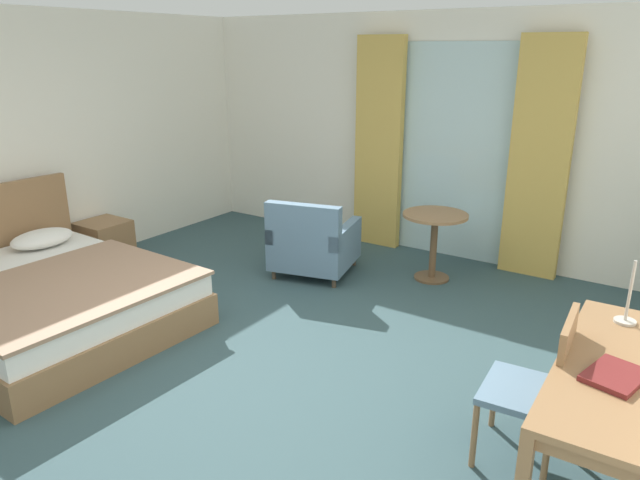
% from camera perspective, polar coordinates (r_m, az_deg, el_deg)
% --- Properties ---
extents(ground, '(6.52, 6.90, 0.10)m').
position_cam_1_polar(ground, '(4.66, -7.34, -11.79)').
color(ground, '#334C51').
extents(wall_back, '(6.12, 0.12, 2.65)m').
position_cam_1_polar(wall_back, '(6.82, 10.21, 10.02)').
color(wall_back, white).
rests_on(wall_back, ground).
extents(wall_left, '(0.12, 6.50, 2.65)m').
position_cam_1_polar(wall_left, '(6.52, -28.44, 7.75)').
color(wall_left, white).
rests_on(wall_left, ground).
extents(balcony_glass_door, '(1.37, 0.02, 2.34)m').
position_cam_1_polar(balcony_glass_door, '(6.62, 13.13, 8.18)').
color(balcony_glass_door, silver).
rests_on(balcony_glass_door, ground).
extents(curtain_panel_left, '(0.58, 0.10, 2.41)m').
position_cam_1_polar(curtain_panel_left, '(6.89, 5.76, 9.26)').
color(curtain_panel_left, tan).
rests_on(curtain_panel_left, ground).
extents(curtain_panel_right, '(0.58, 0.10, 2.41)m').
position_cam_1_polar(curtain_panel_right, '(6.26, 20.59, 7.28)').
color(curtain_panel_right, tan).
rests_on(curtain_panel_right, ground).
extents(bed, '(2.30, 1.90, 1.05)m').
position_cam_1_polar(bed, '(5.50, -25.34, -5.03)').
color(bed, olive).
rests_on(bed, ground).
extents(nightstand, '(0.47, 0.48, 0.47)m').
position_cam_1_polar(nightstand, '(6.87, -20.27, -0.18)').
color(nightstand, olive).
rests_on(nightstand, ground).
extents(writing_desk, '(0.61, 1.56, 0.76)m').
position_cam_1_polar(writing_desk, '(3.38, 27.07, -12.21)').
color(writing_desk, olive).
rests_on(writing_desk, ground).
extents(desk_chair, '(0.45, 0.50, 0.93)m').
position_cam_1_polar(desk_chair, '(3.53, 20.62, -12.83)').
color(desk_chair, slate).
rests_on(desk_chair, ground).
extents(closed_book, '(0.30, 0.37, 0.03)m').
position_cam_1_polar(closed_book, '(3.21, 26.85, -11.72)').
color(closed_book, maroon).
rests_on(closed_book, writing_desk).
extents(armchair_by_window, '(0.94, 0.95, 0.82)m').
position_cam_1_polar(armchair_by_window, '(6.08, -0.68, -0.42)').
color(armchair_by_window, slate).
rests_on(armchair_by_window, ground).
extents(round_cafe_table, '(0.65, 0.65, 0.70)m').
position_cam_1_polar(round_cafe_table, '(6.00, 11.10, 0.86)').
color(round_cafe_table, olive).
rests_on(round_cafe_table, ground).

